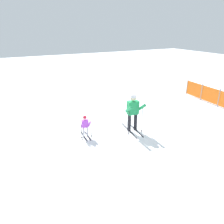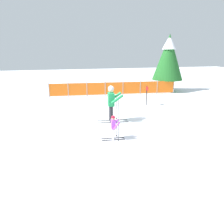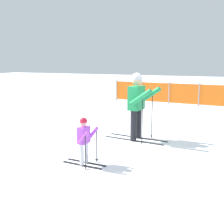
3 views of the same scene
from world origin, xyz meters
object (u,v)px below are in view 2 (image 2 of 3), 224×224
safety_fence (114,88)px  trail_marker (147,93)px  conifer_far (169,56)px  skier_adult (112,100)px  skier_child (114,126)px

safety_fence → trail_marker: size_ratio=7.86×
safety_fence → conifer_far: bearing=8.2°
safety_fence → conifer_far: size_ratio=2.10×
skier_adult → safety_fence: skier_adult is taller
skier_adult → safety_fence: size_ratio=0.18×
skier_child → conifer_far: 11.58m
skier_adult → safety_fence: 6.42m
safety_fence → trail_marker: bearing=-71.4°
skier_child → conifer_far: conifer_far is taller
conifer_far → trail_marker: (-3.56, -4.26, -2.09)m
skier_adult → conifer_far: size_ratio=0.38×
skier_adult → skier_child: bearing=-94.4°
skier_adult → skier_child: (-0.44, -2.15, -0.50)m
safety_fence → trail_marker: trail_marker is taller
safety_fence → conifer_far: (4.76, 0.69, 2.32)m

